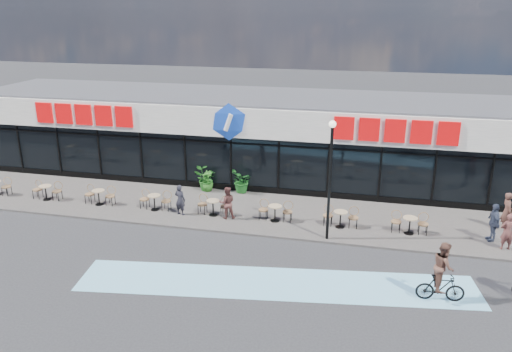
{
  "coord_description": "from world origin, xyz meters",
  "views": [
    {
      "loc": [
        6.77,
        -16.67,
        9.31
      ],
      "look_at": [
        2.13,
        3.5,
        2.2
      ],
      "focal_mm": 35.0,
      "sensor_mm": 36.0,
      "label": 1
    }
  ],
  "objects_px": {
    "potted_plant_right": "(242,181)",
    "patron_right": "(227,203)",
    "potted_plant_mid": "(207,181)",
    "patron_left": "(180,200)",
    "pedestrian_c": "(507,232)",
    "pedestrian_b": "(507,211)",
    "cyclist_a": "(442,276)",
    "pedestrian_a": "(494,222)",
    "lamp_post": "(330,171)",
    "potted_plant_left": "(205,179)"
  },
  "relations": [
    {
      "from": "potted_plant_left",
      "to": "patron_right",
      "type": "bearing_deg",
      "value": -56.23
    },
    {
      "from": "pedestrian_b",
      "to": "pedestrian_c",
      "type": "xyz_separation_m",
      "value": [
        -0.4,
        -1.95,
        -0.09
      ]
    },
    {
      "from": "patron_left",
      "to": "pedestrian_b",
      "type": "height_order",
      "value": "pedestrian_b"
    },
    {
      "from": "potted_plant_mid",
      "to": "patron_right",
      "type": "xyz_separation_m",
      "value": [
        1.99,
        -3.16,
        0.21
      ]
    },
    {
      "from": "potted_plant_right",
      "to": "pedestrian_c",
      "type": "height_order",
      "value": "pedestrian_c"
    },
    {
      "from": "pedestrian_a",
      "to": "pedestrian_b",
      "type": "bearing_deg",
      "value": 137.82
    },
    {
      "from": "lamp_post",
      "to": "cyclist_a",
      "type": "xyz_separation_m",
      "value": [
        4.06,
        -3.62,
        -2.15
      ]
    },
    {
      "from": "patron_left",
      "to": "pedestrian_a",
      "type": "xyz_separation_m",
      "value": [
        13.47,
        0.35,
        0.08
      ]
    },
    {
      "from": "cyclist_a",
      "to": "potted_plant_left",
      "type": "bearing_deg",
      "value": 143.78
    },
    {
      "from": "potted_plant_mid",
      "to": "pedestrian_a",
      "type": "xyz_separation_m",
      "value": [
        13.23,
        -2.9,
        0.27
      ]
    },
    {
      "from": "potted_plant_mid",
      "to": "pedestrian_c",
      "type": "height_order",
      "value": "pedestrian_c"
    },
    {
      "from": "lamp_post",
      "to": "cyclist_a",
      "type": "bearing_deg",
      "value": -41.78
    },
    {
      "from": "potted_plant_left",
      "to": "potted_plant_right",
      "type": "bearing_deg",
      "value": 2.85
    },
    {
      "from": "pedestrian_c",
      "to": "pedestrian_a",
      "type": "bearing_deg",
      "value": -74.83
    },
    {
      "from": "potted_plant_right",
      "to": "patron_left",
      "type": "xyz_separation_m",
      "value": [
        -2.05,
        -3.38,
        0.12
      ]
    },
    {
      "from": "lamp_post",
      "to": "potted_plant_left",
      "type": "xyz_separation_m",
      "value": [
        -6.76,
        4.3,
        -2.37
      ]
    },
    {
      "from": "potted_plant_mid",
      "to": "potted_plant_right",
      "type": "bearing_deg",
      "value": 4.33
    },
    {
      "from": "patron_right",
      "to": "cyclist_a",
      "type": "height_order",
      "value": "cyclist_a"
    },
    {
      "from": "pedestrian_c",
      "to": "cyclist_a",
      "type": "relative_size",
      "value": 0.72
    },
    {
      "from": "lamp_post",
      "to": "potted_plant_mid",
      "type": "distance_m",
      "value": 8.24
    },
    {
      "from": "potted_plant_mid",
      "to": "patron_left",
      "type": "distance_m",
      "value": 3.26
    },
    {
      "from": "potted_plant_right",
      "to": "cyclist_a",
      "type": "bearing_deg",
      "value": -42.18
    },
    {
      "from": "lamp_post",
      "to": "cyclist_a",
      "type": "distance_m",
      "value": 5.85
    },
    {
      "from": "lamp_post",
      "to": "patron_right",
      "type": "bearing_deg",
      "value": 166.64
    },
    {
      "from": "potted_plant_right",
      "to": "pedestrian_c",
      "type": "bearing_deg",
      "value": -17.66
    },
    {
      "from": "patron_right",
      "to": "pedestrian_a",
      "type": "height_order",
      "value": "pedestrian_a"
    },
    {
      "from": "pedestrian_b",
      "to": "patron_right",
      "type": "bearing_deg",
      "value": 86.32
    },
    {
      "from": "patron_right",
      "to": "pedestrian_c",
      "type": "height_order",
      "value": "pedestrian_c"
    },
    {
      "from": "potted_plant_left",
      "to": "potted_plant_right",
      "type": "xyz_separation_m",
      "value": [
        1.97,
        0.1,
        0.0
      ]
    },
    {
      "from": "potted_plant_left",
      "to": "cyclist_a",
      "type": "distance_m",
      "value": 13.41
    },
    {
      "from": "potted_plant_left",
      "to": "patron_right",
      "type": "height_order",
      "value": "patron_right"
    },
    {
      "from": "potted_plant_mid",
      "to": "pedestrian_c",
      "type": "relative_size",
      "value": 0.71
    },
    {
      "from": "potted_plant_mid",
      "to": "patron_right",
      "type": "relative_size",
      "value": 0.72
    },
    {
      "from": "pedestrian_a",
      "to": "cyclist_a",
      "type": "distance_m",
      "value": 5.61
    },
    {
      "from": "potted_plant_left",
      "to": "patron_right",
      "type": "xyz_separation_m",
      "value": [
        2.14,
        -3.2,
        0.14
      ]
    },
    {
      "from": "pedestrian_b",
      "to": "pedestrian_c",
      "type": "distance_m",
      "value": 2.0
    },
    {
      "from": "potted_plant_left",
      "to": "patron_left",
      "type": "distance_m",
      "value": 3.29
    },
    {
      "from": "patron_right",
      "to": "pedestrian_b",
      "type": "bearing_deg",
      "value": 168.65
    },
    {
      "from": "patron_right",
      "to": "potted_plant_right",
      "type": "bearing_deg",
      "value": -105.4
    },
    {
      "from": "potted_plant_mid",
      "to": "cyclist_a",
      "type": "bearing_deg",
      "value": -36.47
    },
    {
      "from": "lamp_post",
      "to": "patron_right",
      "type": "height_order",
      "value": "lamp_post"
    },
    {
      "from": "patron_left",
      "to": "patron_right",
      "type": "relative_size",
      "value": 0.97
    },
    {
      "from": "pedestrian_a",
      "to": "potted_plant_left",
      "type": "bearing_deg",
      "value": -112.57
    },
    {
      "from": "pedestrian_c",
      "to": "cyclist_a",
      "type": "distance_m",
      "value": 5.18
    },
    {
      "from": "patron_right",
      "to": "cyclist_a",
      "type": "bearing_deg",
      "value": 132.98
    },
    {
      "from": "patron_right",
      "to": "cyclist_a",
      "type": "distance_m",
      "value": 9.88
    },
    {
      "from": "potted_plant_right",
      "to": "pedestrian_c",
      "type": "xyz_separation_m",
      "value": [
        11.79,
        -3.75,
        0.15
      ]
    },
    {
      "from": "potted_plant_right",
      "to": "patron_right",
      "type": "height_order",
      "value": "patron_right"
    },
    {
      "from": "pedestrian_b",
      "to": "potted_plant_left",
      "type": "bearing_deg",
      "value": 72.33
    },
    {
      "from": "potted_plant_mid",
      "to": "potted_plant_right",
      "type": "xyz_separation_m",
      "value": [
        1.82,
        0.14,
        0.07
      ]
    }
  ]
}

